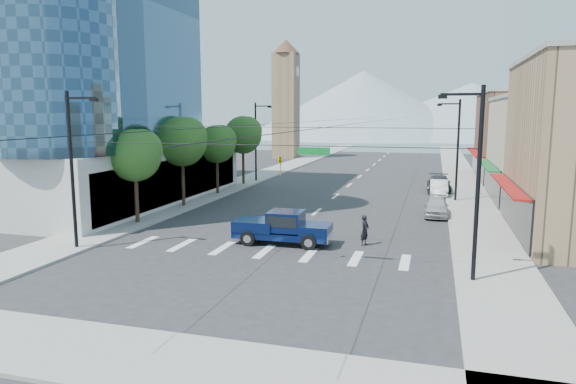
{
  "coord_description": "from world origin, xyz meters",
  "views": [
    {
      "loc": [
        8.85,
        -25.31,
        7.75
      ],
      "look_at": [
        0.31,
        4.55,
        3.0
      ],
      "focal_mm": 32.0,
      "sensor_mm": 36.0,
      "label": 1
    }
  ],
  "objects_px": {
    "pedestrian": "(365,230)",
    "pickup_truck": "(282,227)",
    "parked_car_near": "(436,207)",
    "parked_car_far": "(439,184)",
    "parked_car_mid": "(439,188)"
  },
  "relations": [
    {
      "from": "pickup_truck",
      "to": "pedestrian",
      "type": "bearing_deg",
      "value": 10.63
    },
    {
      "from": "pedestrian",
      "to": "parked_car_far",
      "type": "xyz_separation_m",
      "value": [
        4.33,
        23.25,
        -0.11
      ]
    },
    {
      "from": "pickup_truck",
      "to": "parked_car_far",
      "type": "relative_size",
      "value": 1.07
    },
    {
      "from": "pedestrian",
      "to": "parked_car_far",
      "type": "bearing_deg",
      "value": 12.1
    },
    {
      "from": "parked_car_mid",
      "to": "pedestrian",
      "type": "bearing_deg",
      "value": -102.19
    },
    {
      "from": "parked_car_near",
      "to": "parked_car_mid",
      "type": "relative_size",
      "value": 0.95
    },
    {
      "from": "pickup_truck",
      "to": "pedestrian",
      "type": "distance_m",
      "value": 4.92
    },
    {
      "from": "parked_car_near",
      "to": "parked_car_mid",
      "type": "distance_m",
      "value": 10.32
    },
    {
      "from": "parked_car_near",
      "to": "parked_car_far",
      "type": "distance_m",
      "value": 13.04
    },
    {
      "from": "pickup_truck",
      "to": "parked_car_far",
      "type": "bearing_deg",
      "value": 68.32
    },
    {
      "from": "pickup_truck",
      "to": "parked_car_near",
      "type": "relative_size",
      "value": 1.37
    },
    {
      "from": "pedestrian",
      "to": "pickup_truck",
      "type": "bearing_deg",
      "value": 124.29
    },
    {
      "from": "parked_car_mid",
      "to": "parked_car_far",
      "type": "distance_m",
      "value": 2.72
    },
    {
      "from": "pedestrian",
      "to": "parked_car_mid",
      "type": "bearing_deg",
      "value": 10.74
    },
    {
      "from": "pickup_truck",
      "to": "parked_car_mid",
      "type": "bearing_deg",
      "value": 65.97
    }
  ]
}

